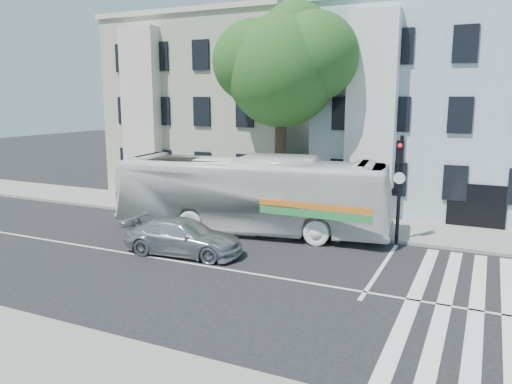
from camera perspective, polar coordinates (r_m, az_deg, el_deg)
The scene contains 10 objects.
ground at distance 19.19m, azimuth -7.08°, elevation -8.18°, with size 120.00×120.00×0.00m, color black.
sidewalk_far at distance 26.00m, azimuth 2.37°, elevation -2.90°, with size 80.00×4.00×0.15m, color gray.
sidewalk_near at distance 13.66m, azimuth -26.15°, elevation -17.03°, with size 80.00×4.00×0.15m, color gray.
building_left at distance 34.65m, azimuth -3.81°, elevation 9.55°, with size 12.00×10.00×11.00m, color #A5A68C.
building_right at distance 30.43m, azimuth 20.21°, elevation 8.77°, with size 12.00×10.00×11.00m, color #9FB0BD.
street_tree at distance 25.98m, azimuth 3.28°, elevation 14.32°, with size 7.30×5.90×11.10m.
bus at distance 23.20m, azimuth -0.60°, elevation -0.22°, with size 12.85×3.01×3.58m, color white.
sedan at distance 20.28m, azimuth -8.32°, elevation -5.08°, with size 4.88×1.99×1.42m, color #B6B9BD.
hedge at distance 25.59m, azimuth -2.37°, elevation -2.14°, with size 8.50×0.84×0.70m, color #366821, non-canonical shape.
traffic_signal at distance 21.73m, azimuth 16.10°, elevation 1.88°, with size 0.49×0.55×4.66m.
Camera 1 is at (9.81, -15.29, 6.19)m, focal length 35.00 mm.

